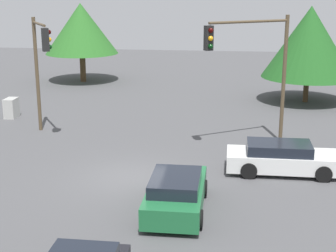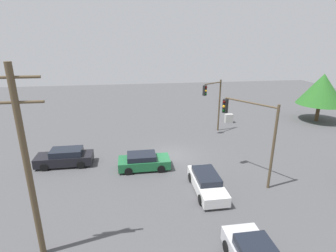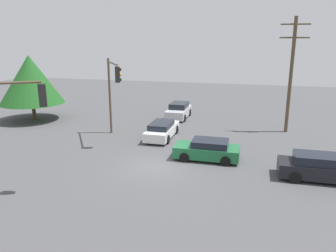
# 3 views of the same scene
# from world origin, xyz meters

# --- Properties ---
(ground_plane) EXTENTS (80.00, 80.00, 0.00)m
(ground_plane) POSITION_xyz_m (0.00, 0.00, 0.00)
(ground_plane) COLOR #4C4C4F
(sedan_green) EXTENTS (4.09, 1.95, 1.29)m
(sedan_green) POSITION_xyz_m (2.76, 2.06, 0.63)
(sedan_green) COLOR #1E6638
(sedan_green) RESTS_ON ground_plane
(sedan_silver) EXTENTS (1.90, 4.19, 1.47)m
(sedan_silver) POSITION_xyz_m (-1.55, 12.84, 0.70)
(sedan_silver) COLOR silver
(sedan_silver) RESTS_ON ground_plane
(sedan_white) EXTENTS (1.84, 4.59, 1.26)m
(sedan_white) POSITION_xyz_m (-1.33, 5.95, 0.62)
(sedan_white) COLOR silver
(sedan_white) RESTS_ON ground_plane
(sedan_dark) EXTENTS (4.50, 1.88, 1.42)m
(sedan_dark) POSITION_xyz_m (9.15, 0.47, 0.68)
(sedan_dark) COLOR black
(sedan_dark) RESTS_ON ground_plane
(traffic_signal_main) EXTENTS (2.47, 1.71, 5.80)m
(traffic_signal_main) POSITION_xyz_m (-5.31, -5.45, 3.92)
(traffic_signal_main) COLOR brown
(traffic_signal_main) RESTS_ON ground_plane
(traffic_signal_cross) EXTENTS (2.57, 3.78, 6.02)m
(traffic_signal_cross) POSITION_xyz_m (-4.78, 4.79, 4.17)
(traffic_signal_cross) COLOR brown
(traffic_signal_cross) RESTS_ON ground_plane
(utility_pole_tall) EXTENTS (2.20, 0.28, 9.17)m
(utility_pole_tall) POSITION_xyz_m (8.18, 10.17, 4.87)
(utility_pole_tall) COLOR brown
(utility_pole_tall) RESTS_ON ground_plane
(tree_corner) EXTENTS (5.83, 5.83, 6.07)m
(tree_corner) POSITION_xyz_m (-14.70, 8.57, 3.84)
(tree_corner) COLOR #4C3823
(tree_corner) RESTS_ON ground_plane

